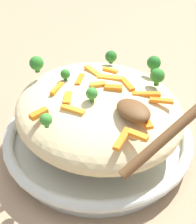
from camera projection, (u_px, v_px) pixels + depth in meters
The scene contains 27 objects.
ground_plane at pixel (98, 146), 0.56m from camera, with size 2.40×2.40×0.00m, color #9E7F60.
serving_bowl at pixel (98, 137), 0.55m from camera, with size 0.33×0.33×0.04m.
pasta_mound at pixel (98, 109), 0.51m from camera, with size 0.29×0.27×0.09m, color beige.
carrot_piece_0 at pixel (97, 84), 0.48m from camera, with size 0.03×0.01×0.01m, color orange.
carrot_piece_1 at pixel (57, 89), 0.48m from camera, with size 0.03×0.01×0.01m, color orange.
carrot_piece_2 at pixel (114, 88), 0.47m from camera, with size 0.03×0.01×0.01m, color orange.
carrot_piece_3 at pixel (162, 101), 0.46m from camera, with size 0.04×0.01×0.01m, color orange.
carrot_piece_4 at pixel (110, 70), 0.53m from camera, with size 0.03×0.01×0.01m, color orange.
carrot_piece_5 at pixel (93, 71), 0.52m from camera, with size 0.04×0.01×0.01m, color orange.
carrot_piece_6 at pixel (146, 122), 0.42m from camera, with size 0.03×0.01×0.01m, color orange.
carrot_piece_7 at pixel (80, 80), 0.50m from camera, with size 0.03×0.01×0.01m, color orange.
carrot_piece_8 at pixel (122, 139), 0.39m from camera, with size 0.04×0.01×0.01m, color orange.
carrot_piece_9 at pixel (73, 110), 0.44m from camera, with size 0.04×0.01×0.01m, color orange.
carrot_piece_10 at pixel (127, 85), 0.49m from camera, with size 0.04×0.01×0.01m, color orange.
carrot_piece_11 at pixel (146, 94), 0.47m from camera, with size 0.04×0.01×0.01m, color orange.
carrot_piece_12 at pixel (138, 135), 0.39m from camera, with size 0.03×0.01×0.01m, color orange.
carrot_piece_13 at pixel (66, 97), 0.46m from camera, with size 0.03×0.01×0.01m, color orange.
carrot_piece_14 at pixel (110, 78), 0.50m from camera, with size 0.04×0.01×0.01m, color orange.
carrot_piece_15 at pixel (39, 114), 0.43m from camera, with size 0.03×0.01×0.01m, color orange.
broccoli_floret_0 at pixel (111, 57), 0.55m from camera, with size 0.02×0.02×0.02m.
broccoli_floret_1 at pixel (65, 74), 0.50m from camera, with size 0.02×0.02×0.02m.
broccoli_floret_2 at pixel (92, 94), 0.44m from camera, with size 0.02×0.02×0.02m.
broccoli_floret_3 at pixel (157, 76), 0.49m from camera, with size 0.02×0.02×0.03m.
broccoli_floret_4 at pixel (37, 63), 0.52m from camera, with size 0.02×0.02×0.03m.
broccoli_floret_5 at pixel (154, 63), 0.52m from camera, with size 0.02×0.02×0.03m.
broccoli_floret_6 at pixel (46, 120), 0.41m from camera, with size 0.02×0.02×0.02m.
serving_spoon at pixel (154, 113), 0.39m from camera, with size 0.12×0.18×0.09m.
Camera 1 is at (0.34, -0.23, 0.38)m, focal length 49.06 mm.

